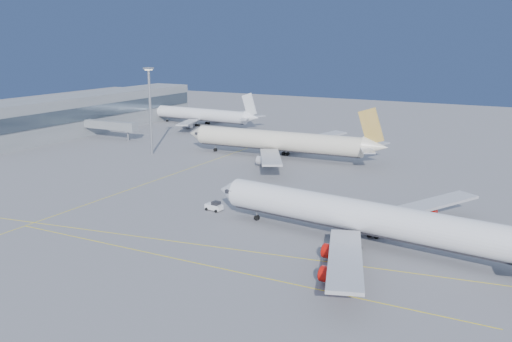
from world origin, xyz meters
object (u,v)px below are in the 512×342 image
object	(u,v)px
airliner_etihad	(282,141)
light_mast	(150,104)
airliner_virgin	(368,218)
airliner_third	(203,115)
pushback_tug	(214,206)

from	to	relation	value
airliner_etihad	light_mast	world-z (taller)	light_mast
airliner_virgin	light_mast	distance (m)	100.61
airliner_virgin	airliner_third	bearing A→B (deg)	141.63
airliner_virgin	light_mast	xyz separation A→B (m)	(-87.52, 48.28, 11.42)
airliner_third	light_mast	distance (m)	64.28
airliner_virgin	airliner_etihad	distance (m)	78.39
airliner_etihad	airliner_third	distance (m)	75.18
airliner_virgin	pushback_tug	xyz separation A→B (m)	(-36.17, 4.71, -4.12)
pushback_tug	light_mast	distance (m)	69.12
airliner_etihad	light_mast	xyz separation A→B (m)	(-40.30, -14.28, 11.16)
airliner_etihad	pushback_tug	distance (m)	59.07
airliner_etihad	pushback_tug	xyz separation A→B (m)	(11.05, -57.86, -4.38)
airliner_third	light_mast	bearing A→B (deg)	-68.80
airliner_third	pushback_tug	distance (m)	125.54
airliner_virgin	airliner_third	distance (m)	152.19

